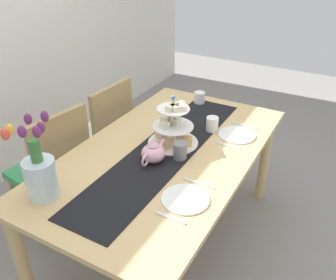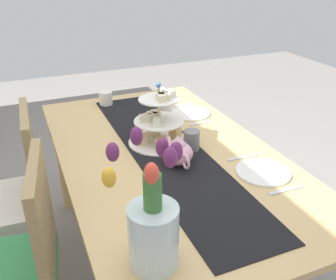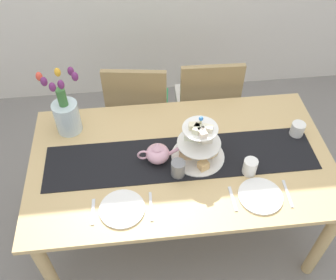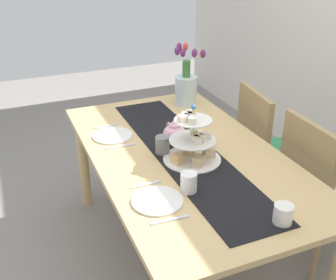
{
  "view_description": "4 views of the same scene",
  "coord_description": "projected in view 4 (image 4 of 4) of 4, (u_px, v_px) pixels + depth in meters",
  "views": [
    {
      "loc": [
        -1.54,
        -0.88,
        1.82
      ],
      "look_at": [
        0.08,
        0.02,
        0.75
      ],
      "focal_mm": 38.52,
      "sensor_mm": 36.0,
      "label": 1
    },
    {
      "loc": [
        -1.42,
        0.59,
        1.54
      ],
      "look_at": [
        -0.04,
        0.01,
        0.8
      ],
      "focal_mm": 39.62,
      "sensor_mm": 36.0,
      "label": 2
    },
    {
      "loc": [
        -0.22,
        -1.35,
        2.32
      ],
      "look_at": [
        -0.07,
        0.05,
        0.83
      ],
      "focal_mm": 39.89,
      "sensor_mm": 36.0,
      "label": 3
    },
    {
      "loc": [
        1.78,
        -0.84,
        1.78
      ],
      "look_at": [
        -0.08,
        -0.06,
        0.78
      ],
      "focal_mm": 44.41,
      "sensor_mm": 36.0,
      "label": 4
    }
  ],
  "objects": [
    {
      "name": "teapot",
      "position": [
        175.0,
        132.0,
        2.31
      ],
      "size": [
        0.24,
        0.13,
        0.14
      ],
      "color": "#E5A8BC",
      "rests_on": "table_runner"
    },
    {
      "name": "tiered_cake_stand",
      "position": [
        193.0,
        143.0,
        2.11
      ],
      "size": [
        0.3,
        0.3,
        0.3
      ],
      "color": "beige",
      "rests_on": "table_runner"
    },
    {
      "name": "fork_right",
      "position": [
        146.0,
        184.0,
        1.94
      ],
      "size": [
        0.02,
        0.15,
        0.01
      ],
      "primitive_type": "cube",
      "rotation": [
        0.0,
        0.0,
        0.02
      ],
      "color": "silver",
      "rests_on": "dining_table"
    },
    {
      "name": "dining_table",
      "position": [
        184.0,
        167.0,
        2.27
      ],
      "size": [
        1.7,
        0.96,
        0.73
      ],
      "color": "tan",
      "rests_on": "ground_plane"
    },
    {
      "name": "tulip_vase",
      "position": [
        186.0,
        86.0,
        2.8
      ],
      "size": [
        0.23,
        0.21,
        0.41
      ],
      "color": "silver",
      "rests_on": "dining_table"
    },
    {
      "name": "table_runner",
      "position": [
        184.0,
        152.0,
        2.23
      ],
      "size": [
        1.52,
        0.33,
        0.0
      ],
      "primitive_type": "cube",
      "color": "black",
      "rests_on": "dining_table"
    },
    {
      "name": "mug_white_text",
      "position": [
        189.0,
        183.0,
        1.87
      ],
      "size": [
        0.08,
        0.08,
        0.09
      ],
      "primitive_type": "cylinder",
      "color": "white",
      "rests_on": "dining_table"
    },
    {
      "name": "dinner_plate_left",
      "position": [
        113.0,
        136.0,
        2.4
      ],
      "size": [
        0.23,
        0.23,
        0.01
      ],
      "primitive_type": "cylinder",
      "color": "white",
      "rests_on": "dining_table"
    },
    {
      "name": "cream_jug",
      "position": [
        283.0,
        214.0,
        1.67
      ],
      "size": [
        0.08,
        0.08,
        0.08
      ],
      "primitive_type": "cylinder",
      "color": "white",
      "rests_on": "dining_table"
    },
    {
      "name": "ground_plane",
      "position": [
        182.0,
        256.0,
        2.55
      ],
      "size": [
        8.0,
        8.0,
        0.0
      ],
      "primitive_type": "plane",
      "color": "gray"
    },
    {
      "name": "fork_left",
      "position": [
        106.0,
        126.0,
        2.52
      ],
      "size": [
        0.02,
        0.15,
        0.01
      ],
      "primitive_type": "cube",
      "rotation": [
        0.0,
        0.0,
        -0.02
      ],
      "color": "silver",
      "rests_on": "dining_table"
    },
    {
      "name": "mug_grey",
      "position": [
        163.0,
        145.0,
        2.19
      ],
      "size": [
        0.08,
        0.08,
        0.09
      ],
      "primitive_type": "cylinder",
      "color": "slate",
      "rests_on": "table_runner"
    },
    {
      "name": "dinner_plate_right",
      "position": [
        157.0,
        201.0,
        1.82
      ],
      "size": [
        0.23,
        0.23,
        0.01
      ],
      "primitive_type": "cylinder",
      "color": "white",
      "rests_on": "dining_table"
    },
    {
      "name": "chair_left",
      "position": [
        267.0,
        148.0,
        2.75
      ],
      "size": [
        0.47,
        0.47,
        0.91
      ],
      "color": "#9C8254",
      "rests_on": "ground_plane"
    },
    {
      "name": "chair_right",
      "position": [
        319.0,
        187.0,
        2.33
      ],
      "size": [
        0.43,
        0.43,
        0.91
      ],
      "color": "#9C8254",
      "rests_on": "ground_plane"
    },
    {
      "name": "knife_left",
      "position": [
        120.0,
        146.0,
        2.28
      ],
      "size": [
        0.02,
        0.17,
        0.01
      ],
      "primitive_type": "cube",
      "rotation": [
        0.0,
        0.0,
        -0.02
      ],
      "color": "silver",
      "rests_on": "dining_table"
    },
    {
      "name": "knife_right",
      "position": [
        170.0,
        220.0,
        1.7
      ],
      "size": [
        0.02,
        0.17,
        0.01
      ],
      "primitive_type": "cube",
      "rotation": [
        0.0,
        0.0,
        -0.04
      ],
      "color": "silver",
      "rests_on": "dining_table"
    }
  ]
}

